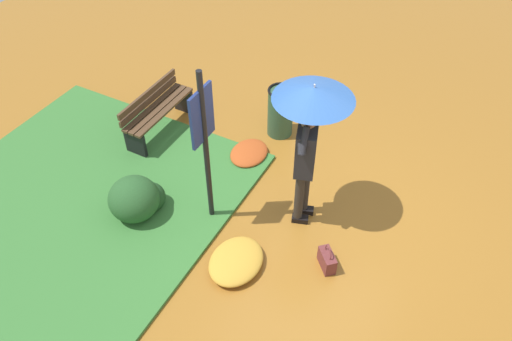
{
  "coord_description": "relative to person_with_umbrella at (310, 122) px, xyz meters",
  "views": [
    {
      "loc": [
        -4.27,
        -1.35,
        5.17
      ],
      "look_at": [
        -0.3,
        0.78,
        0.85
      ],
      "focal_mm": 35.19,
      "sensor_mm": 36.0,
      "label": 1
    }
  ],
  "objects": [
    {
      "name": "info_sign_post",
      "position": [
        -0.65,
        1.05,
        -0.11
      ],
      "size": [
        0.44,
        0.07,
        2.3
      ],
      "color": "black",
      "rests_on": "ground_plane"
    },
    {
      "name": "leaf_pile_near_person",
      "position": [
        -1.2,
        0.35,
        -1.46
      ],
      "size": [
        0.79,
        0.63,
        0.17
      ],
      "color": "gold",
      "rests_on": "ground_plane"
    },
    {
      "name": "handbag",
      "position": [
        -0.69,
        -0.64,
        -1.42
      ],
      "size": [
        0.31,
        0.31,
        0.37
      ],
      "color": "brown",
      "rests_on": "ground_plane"
    },
    {
      "name": "trash_bin",
      "position": [
        1.39,
        1.02,
        -1.13
      ],
      "size": [
        0.42,
        0.42,
        0.83
      ],
      "color": "#2D5138",
      "rests_on": "ground_plane"
    },
    {
      "name": "park_bench",
      "position": [
        0.5,
        2.74,
        -1.15
      ],
      "size": [
        1.4,
        0.37,
        0.75
      ],
      "color": "black",
      "rests_on": "ground_plane"
    },
    {
      "name": "person_with_umbrella",
      "position": [
        0.0,
        0.0,
        0.0
      ],
      "size": [
        0.96,
        0.96,
        2.04
      ],
      "color": "#2D2823",
      "rests_on": "ground_plane"
    },
    {
      "name": "ground_plane",
      "position": [
        -0.06,
        -0.26,
        -1.55
      ],
      "size": [
        18.0,
        18.0,
        0.0
      ],
      "primitive_type": "plane",
      "color": "#9E6623"
    },
    {
      "name": "leaf_pile_by_bench",
      "position": [
        0.64,
        1.17,
        -1.48
      ],
      "size": [
        0.67,
        0.54,
        0.15
      ],
      "color": "#B74C1E",
      "rests_on": "ground_plane"
    },
    {
      "name": "grass_verge",
      "position": [
        -1.6,
        2.81,
        -1.53
      ],
      "size": [
        4.8,
        4.0,
        0.05
      ],
      "color": "#387533",
      "rests_on": "ground_plane"
    },
    {
      "name": "shrub_cluster",
      "position": [
        -1.07,
        1.93,
        -1.27
      ],
      "size": [
        0.75,
        0.68,
        0.61
      ],
      "color": "#285628",
      "rests_on": "ground_plane"
    }
  ]
}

